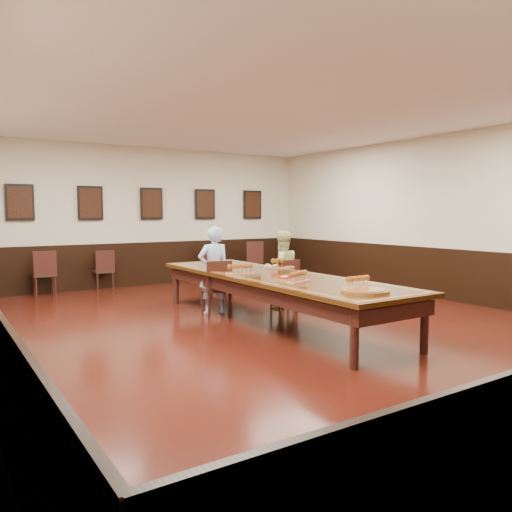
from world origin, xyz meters
TOP-DOWN VIEW (x-y plane):
  - floor at (0.00, 0.00)m, footprint 8.00×10.00m
  - ceiling at (0.00, 0.00)m, footprint 8.00×10.00m
  - wall_back at (0.00, 5.01)m, footprint 8.00×0.02m
  - wall_right at (4.01, 0.00)m, footprint 0.02×10.00m
  - chair_man at (-0.44, 1.05)m, footprint 0.50×0.53m
  - chair_woman at (0.83, 0.86)m, footprint 0.48×0.51m
  - spare_chair_a at (-2.44, 4.65)m, footprint 0.46×0.50m
  - spare_chair_b at (-1.20, 4.81)m, footprint 0.42×0.45m
  - spare_chair_c at (1.28, 4.69)m, footprint 0.44×0.48m
  - spare_chair_d at (2.49, 4.49)m, footprint 0.54×0.57m
  - person_man at (-0.42, 1.15)m, footprint 0.59×0.43m
  - person_woman at (0.84, 0.95)m, footprint 0.76×0.63m
  - pink_phone at (0.60, 0.07)m, footprint 0.15×0.16m
  - wainscoting at (0.00, 0.00)m, footprint 8.00×10.00m
  - conference_table at (0.00, 0.00)m, footprint 1.40×5.00m
  - posters at (0.00, 4.94)m, footprint 6.14×0.04m
  - flight_a at (-0.39, 0.34)m, footprint 0.45×0.24m
  - flight_b at (0.58, 0.65)m, footprint 0.48×0.24m
  - flight_c at (-0.22, -0.88)m, footprint 0.45×0.28m
  - flight_d at (0.11, -1.67)m, footprint 0.42×0.14m
  - red_plate_grp at (-0.08, -0.37)m, footprint 0.19×0.19m
  - carved_platter at (-0.08, -1.98)m, footprint 0.59×0.59m

SIDE VIEW (x-z plane):
  - floor at x=0.00m, z-range -0.02..0.00m
  - spare_chair_b at x=-1.20m, z-range 0.00..0.87m
  - chair_woman at x=0.83m, z-range 0.00..0.88m
  - spare_chair_c at x=1.28m, z-range 0.00..0.88m
  - chair_man at x=-0.44m, z-range 0.00..0.92m
  - spare_chair_a at x=-2.44m, z-range 0.00..0.93m
  - spare_chair_d at x=2.49m, z-range 0.00..0.97m
  - wainscoting at x=0.00m, z-range 0.00..1.00m
  - conference_table at x=0.00m, z-range 0.23..0.99m
  - person_woman at x=0.84m, z-range 0.00..1.37m
  - person_man at x=-0.42m, z-range 0.00..1.46m
  - pink_phone at x=0.60m, z-range 0.75..0.76m
  - red_plate_grp at x=-0.08m, z-range 0.75..0.77m
  - carved_platter at x=-0.08m, z-range 0.75..0.79m
  - flight_d at x=0.11m, z-range 0.74..0.90m
  - flight_c at x=-0.22m, z-range 0.74..0.91m
  - flight_a at x=-0.39m, z-range 0.74..0.91m
  - flight_b at x=0.58m, z-range 0.74..0.92m
  - wall_back at x=0.00m, z-range 0.00..3.20m
  - wall_right at x=4.01m, z-range 0.00..3.20m
  - posters at x=0.00m, z-range 1.53..2.27m
  - ceiling at x=0.00m, z-range 3.20..3.22m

